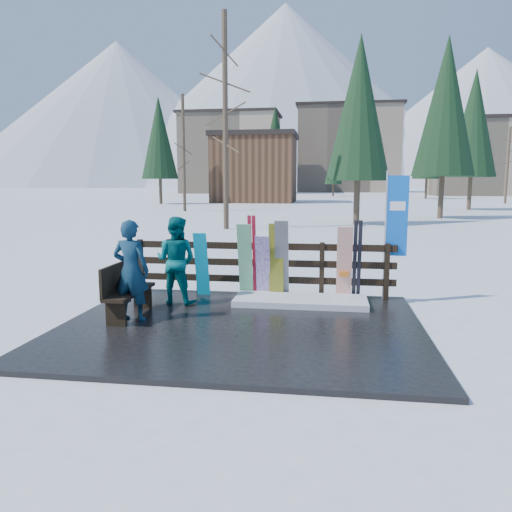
% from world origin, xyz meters
% --- Properties ---
extents(ground, '(700.00, 700.00, 0.00)m').
position_xyz_m(ground, '(0.00, 0.00, 0.00)').
color(ground, white).
rests_on(ground, ground).
extents(deck, '(6.00, 5.00, 0.08)m').
position_xyz_m(deck, '(0.00, 0.00, 0.04)').
color(deck, black).
rests_on(deck, ground).
extents(fence, '(5.60, 0.10, 1.15)m').
position_xyz_m(fence, '(0.00, 2.20, 0.74)').
color(fence, black).
rests_on(fence, deck).
extents(snow_patch, '(2.58, 1.00, 0.12)m').
position_xyz_m(snow_patch, '(0.90, 1.60, 0.14)').
color(snow_patch, white).
rests_on(snow_patch, deck).
extents(bench, '(0.41, 1.50, 0.97)m').
position_xyz_m(bench, '(-2.11, 0.21, 0.60)').
color(bench, black).
rests_on(bench, deck).
extents(snowboard_0, '(0.28, 0.33, 1.35)m').
position_xyz_m(snowboard_0, '(-1.18, 1.98, 0.75)').
color(snowboard_0, '#05B5E0').
rests_on(snowboard_0, deck).
extents(snowboard_1, '(0.29, 0.42, 1.54)m').
position_xyz_m(snowboard_1, '(-0.26, 1.98, 0.85)').
color(snowboard_1, silver).
rests_on(snowboard_1, deck).
extents(snowboard_2, '(0.29, 0.22, 1.55)m').
position_xyz_m(snowboard_2, '(0.38, 1.98, 0.86)').
color(snowboard_2, yellow).
rests_on(snowboard_2, deck).
extents(snowboard_3, '(0.29, 0.35, 1.30)m').
position_xyz_m(snowboard_3, '(0.10, 1.98, 0.73)').
color(snowboard_3, white).
rests_on(snowboard_3, deck).
extents(snowboard_4, '(0.27, 0.40, 1.62)m').
position_xyz_m(snowboard_4, '(0.49, 1.98, 0.89)').
color(snowboard_4, black).
rests_on(snowboard_4, deck).
extents(snowboard_5, '(0.30, 0.30, 1.50)m').
position_xyz_m(snowboard_5, '(1.75, 1.98, 0.83)').
color(snowboard_5, white).
rests_on(snowboard_5, deck).
extents(ski_pair_a, '(0.16, 0.25, 1.71)m').
position_xyz_m(ski_pair_a, '(-0.13, 2.05, 0.93)').
color(ski_pair_a, '#B4162A').
rests_on(ski_pair_a, deck).
extents(ski_pair_b, '(0.17, 0.30, 1.63)m').
position_xyz_m(ski_pair_b, '(2.00, 2.05, 0.90)').
color(ski_pair_b, black).
rests_on(ski_pair_b, deck).
extents(rental_flag, '(0.45, 0.04, 2.60)m').
position_xyz_m(rental_flag, '(2.72, 2.25, 1.69)').
color(rental_flag, silver).
rests_on(rental_flag, deck).
extents(person_front, '(0.66, 0.46, 1.75)m').
position_xyz_m(person_front, '(-1.90, -0.01, 0.95)').
color(person_front, navy).
rests_on(person_front, deck).
extents(person_back, '(0.92, 0.76, 1.71)m').
position_xyz_m(person_back, '(-1.52, 1.30, 0.94)').
color(person_back, '#056365').
rests_on(person_back, deck).
extents(resort_buildings, '(73.00, 87.60, 22.60)m').
position_xyz_m(resort_buildings, '(1.03, 115.41, 9.81)').
color(resort_buildings, tan).
rests_on(resort_buildings, ground).
extents(trees, '(42.23, 68.72, 12.19)m').
position_xyz_m(trees, '(3.22, 49.63, 5.74)').
color(trees, '#382B1E').
rests_on(trees, ground).
extents(mountains, '(520.00, 260.00, 120.00)m').
position_xyz_m(mountains, '(-10.50, 328.41, 50.20)').
color(mountains, white).
rests_on(mountains, ground).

